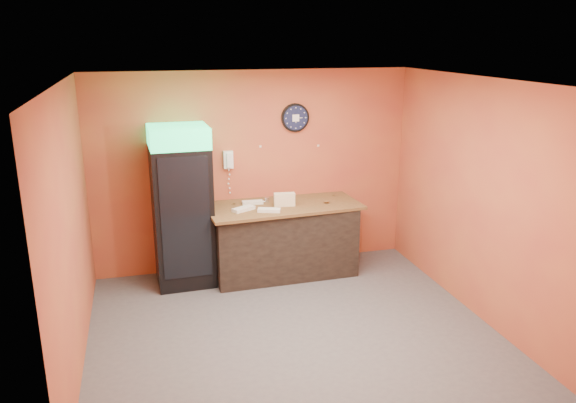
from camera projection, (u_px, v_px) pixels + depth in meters
name	position (u px, v px, depth m)	size (l,w,h in m)	color
floor	(291.00, 328.00, 6.46)	(4.50, 4.50, 0.00)	#47474C
back_wall	(254.00, 171.00, 7.91)	(4.50, 0.02, 2.80)	#BC6235
left_wall	(70.00, 231.00, 5.50)	(0.02, 4.00, 2.80)	#BC6235
right_wall	(475.00, 198.00, 6.62)	(0.02, 4.00, 2.80)	#BC6235
ceiling	(291.00, 81.00, 5.66)	(4.50, 4.00, 0.02)	white
beverage_cooler	(182.00, 209.00, 7.38)	(0.77, 0.79, 2.14)	black
prep_counter	(283.00, 240.00, 7.85)	(1.94, 0.86, 0.97)	black
wall_clock	(295.00, 118.00, 7.82)	(0.40, 0.06, 0.40)	black
wall_phone	(228.00, 160.00, 7.72)	(0.13, 0.11, 0.24)	white
butcher_paper	(283.00, 206.00, 7.71)	(2.09, 0.96, 0.04)	brown
sub_roll_stack	(284.00, 200.00, 7.61)	(0.29, 0.13, 0.18)	beige
wrapped_sandwich_left	(244.00, 209.00, 7.42)	(0.31, 0.12, 0.04)	silver
wrapped_sandwich_mid	(269.00, 210.00, 7.38)	(0.30, 0.12, 0.04)	silver
wrapped_sandwich_right	(253.00, 202.00, 7.72)	(0.28, 0.11, 0.04)	silver
kitchen_tool	(267.00, 200.00, 7.80)	(0.07, 0.07, 0.07)	silver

